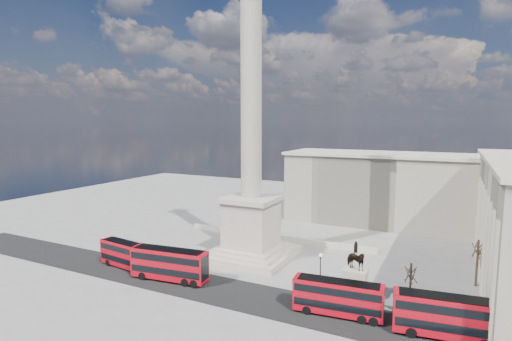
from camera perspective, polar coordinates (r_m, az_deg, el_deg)
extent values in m
plane|color=gray|center=(68.73, -2.61, -13.33)|extent=(180.00, 180.00, 0.00)
cube|color=black|center=(58.39, -3.14, -17.13)|extent=(120.00, 9.00, 0.01)
cube|color=beige|center=(72.72, -0.65, -11.75)|extent=(14.00, 14.00, 1.00)
cube|color=beige|center=(72.48, -0.65, -11.19)|extent=(12.00, 12.00, 0.50)
cube|color=beige|center=(72.33, -0.65, -10.81)|extent=(10.00, 10.00, 0.50)
cube|color=beige|center=(71.14, -0.66, -7.55)|extent=(8.00, 8.00, 8.00)
cube|color=beige|center=(70.17, -0.66, -4.07)|extent=(9.00, 9.00, 0.80)
cylinder|color=#B0A792|center=(68.98, -0.68, 10.26)|extent=(3.60, 3.60, 34.00)
cube|color=beige|center=(82.18, 2.91, -9.50)|extent=(40.00, 0.60, 1.10)
cube|color=beige|center=(98.18, 19.51, -2.72)|extent=(50.00, 16.00, 16.00)
cube|color=beige|center=(97.19, 19.71, 2.11)|extent=(51.00, 17.00, 0.60)
cube|color=#AF0915|center=(69.82, -17.94, -11.34)|extent=(10.88, 3.66, 3.93)
cube|color=black|center=(70.04, -17.91, -11.89)|extent=(10.46, 3.67, 0.87)
cube|color=black|center=(69.50, -17.97, -10.53)|extent=(10.46, 3.67, 0.87)
cube|color=black|center=(69.23, -18.00, -9.78)|extent=(9.79, 3.30, 0.06)
cylinder|color=black|center=(73.03, -19.65, -12.06)|extent=(1.36, 2.65, 1.07)
cylinder|color=black|center=(68.19, -16.26, -13.30)|extent=(1.36, 2.65, 1.07)
cylinder|color=black|center=(67.28, -15.53, -13.56)|extent=(1.36, 2.65, 1.07)
cube|color=#AF0915|center=(63.06, -12.29, -12.88)|extent=(12.28, 4.16, 4.43)
cube|color=black|center=(63.33, -12.28, -13.55)|extent=(11.81, 4.17, 0.98)
cube|color=black|center=(62.67, -12.32, -11.87)|extent=(11.81, 4.17, 0.98)
cube|color=black|center=(62.34, -12.35, -10.93)|extent=(11.05, 3.75, 0.07)
cylinder|color=black|center=(65.84, -15.27, -13.95)|extent=(1.54, 2.98, 1.20)
cylinder|color=black|center=(62.15, -9.51, -15.09)|extent=(1.54, 2.98, 1.20)
cylinder|color=black|center=(61.50, -8.30, -15.31)|extent=(1.54, 2.98, 1.20)
cube|color=#AF0915|center=(52.56, 11.62, -17.29)|extent=(11.14, 3.56, 4.03)
cube|color=black|center=(52.86, 11.60, -18.01)|extent=(10.71, 3.57, 0.90)
cube|color=black|center=(52.14, 11.65, -16.22)|extent=(10.71, 3.57, 0.90)
cube|color=black|center=(51.76, 11.68, -15.23)|extent=(10.03, 3.20, 0.06)
cylinder|color=black|center=(53.95, 7.57, -18.67)|extent=(1.35, 2.70, 1.09)
cylinder|color=black|center=(53.00, 15.04, -19.35)|extent=(1.35, 2.70, 1.09)
cylinder|color=black|center=(52.91, 16.54, -19.45)|extent=(1.35, 2.70, 1.09)
cube|color=#AF0915|center=(51.38, 25.93, -18.24)|extent=(12.07, 4.21, 4.35)
cube|color=black|center=(51.70, 25.88, -19.02)|extent=(11.61, 4.21, 0.97)
cube|color=black|center=(50.91, 26.00, -17.06)|extent=(11.61, 4.21, 0.97)
cube|color=black|center=(50.50, 26.06, -15.96)|extent=(10.87, 3.79, 0.06)
cylinder|color=black|center=(51.88, 21.24, -20.15)|extent=(1.54, 2.94, 1.18)
cylinder|color=black|center=(52.74, 29.61, -20.14)|extent=(1.54, 2.94, 1.18)
cylinder|color=black|center=(53.02, 31.21, -20.09)|extent=(1.54, 2.94, 1.18)
cylinder|color=black|center=(58.53, 9.11, -16.91)|extent=(0.40, 0.40, 0.45)
cylinder|color=black|center=(57.57, 9.16, -14.64)|extent=(0.15, 0.15, 5.44)
cylinder|color=black|center=(56.66, 9.21, -12.17)|extent=(0.27, 0.27, 0.27)
sphere|color=silver|center=(56.56, 9.22, -11.86)|extent=(0.51, 0.51, 0.51)
cube|color=beige|center=(57.71, 13.85, -17.37)|extent=(3.92, 2.94, 0.49)
cube|color=beige|center=(56.95, 13.90, -15.62)|extent=(3.14, 2.16, 4.32)
imported|color=black|center=(55.72, 14.01, -12.31)|extent=(3.45, 2.59, 2.65)
cylinder|color=black|center=(55.21, 14.06, -10.72)|extent=(0.49, 0.49, 1.18)
sphere|color=black|center=(54.99, 14.09, -9.97)|extent=(0.35, 0.35, 0.35)
cylinder|color=#332319|center=(54.77, 21.15, -15.52)|extent=(0.27, 0.27, 6.63)
cylinder|color=#332319|center=(67.52, 29.03, -11.51)|extent=(0.32, 0.32, 6.90)
cylinder|color=#332319|center=(73.78, 32.11, -10.24)|extent=(0.29, 0.29, 6.72)
imported|color=black|center=(56.20, 11.99, -17.44)|extent=(0.64, 0.53, 1.50)
imported|color=black|center=(58.38, 12.38, -16.35)|extent=(1.07, 0.99, 1.77)
imported|color=black|center=(60.88, 9.49, -15.36)|extent=(1.00, 0.87, 1.62)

